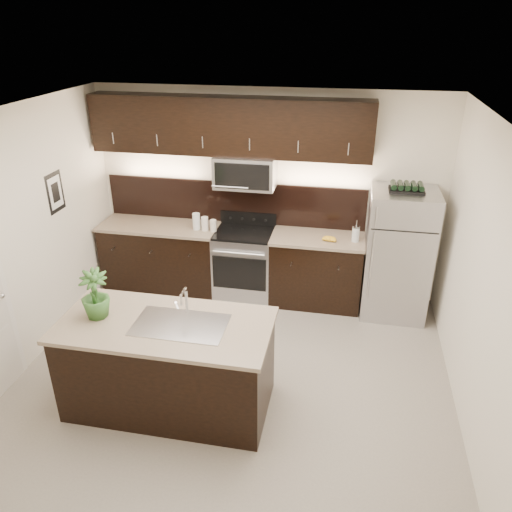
% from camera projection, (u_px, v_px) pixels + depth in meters
% --- Properties ---
extents(ground, '(4.50, 4.50, 0.00)m').
position_uv_depth(ground, '(234.00, 374.00, 5.35)').
color(ground, gray).
rests_on(ground, ground).
extents(room_walls, '(4.52, 4.02, 2.71)m').
position_uv_depth(room_walls, '(218.00, 229.00, 4.59)').
color(room_walls, silver).
rests_on(room_walls, ground).
extents(counter_run, '(3.51, 0.65, 0.94)m').
position_uv_depth(counter_run, '(230.00, 262.00, 6.71)').
color(counter_run, black).
rests_on(counter_run, ground).
extents(upper_fixtures, '(3.49, 0.40, 1.66)m').
position_uv_depth(upper_fixtures, '(231.00, 135.00, 6.11)').
color(upper_fixtures, black).
rests_on(upper_fixtures, counter_run).
extents(island, '(1.96, 0.96, 0.94)m').
position_uv_depth(island, '(168.00, 365.00, 4.75)').
color(island, black).
rests_on(island, ground).
extents(sink_faucet, '(0.84, 0.50, 0.28)m').
position_uv_depth(sink_faucet, '(180.00, 323.00, 4.52)').
color(sink_faucet, silver).
rests_on(sink_faucet, island).
extents(refrigerator, '(0.78, 0.71, 1.63)m').
position_uv_depth(refrigerator, '(398.00, 254.00, 6.14)').
color(refrigerator, '#B2B2B7').
rests_on(refrigerator, ground).
extents(wine_rack, '(0.40, 0.25, 0.10)m').
position_uv_depth(wine_rack, '(407.00, 188.00, 5.76)').
color(wine_rack, black).
rests_on(wine_rack, refrigerator).
extents(plant, '(0.34, 0.34, 0.47)m').
position_uv_depth(plant, '(95.00, 294.00, 4.55)').
color(plant, '#2F5C24').
rests_on(plant, island).
extents(canisters, '(0.32, 0.12, 0.22)m').
position_uv_depth(canisters, '(203.00, 223.00, 6.47)').
color(canisters, silver).
rests_on(canisters, counter_run).
extents(french_press, '(0.09, 0.09, 0.27)m').
position_uv_depth(french_press, '(356.00, 234.00, 6.14)').
color(french_press, silver).
rests_on(french_press, counter_run).
extents(bananas, '(0.21, 0.17, 0.06)m').
position_uv_depth(bananas, '(326.00, 238.00, 6.21)').
color(bananas, gold).
rests_on(bananas, counter_run).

